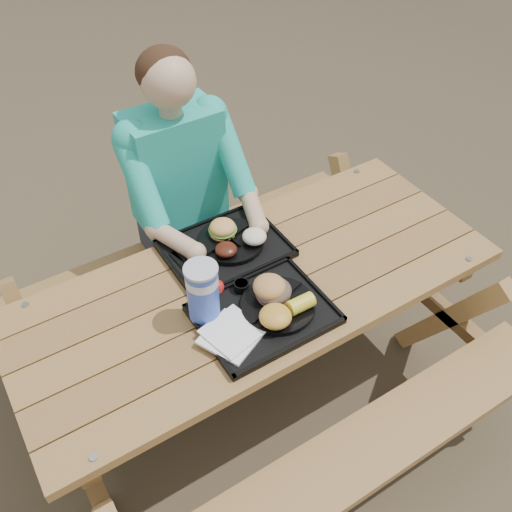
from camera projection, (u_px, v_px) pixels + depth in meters
ground at (256, 394)px, 2.61m from camera, size 60.00×60.00×0.00m
picnic_table at (256, 344)px, 2.35m from camera, size 1.80×1.49×0.75m
tray_near at (264, 315)px, 1.96m from camera, size 0.45×0.35×0.02m
tray_far at (225, 249)px, 2.20m from camera, size 0.45×0.35×0.02m
plate_near at (278, 305)px, 1.97m from camera, size 0.26×0.26×0.02m
plate_far at (231, 241)px, 2.20m from camera, size 0.26×0.26×0.02m
napkin_stack at (231, 336)px, 1.87m from camera, size 0.23×0.23×0.02m
soda_cup at (203, 293)px, 1.88m from camera, size 0.11×0.11×0.22m
condiment_bbq at (241, 286)px, 2.02m from camera, size 0.06×0.06×0.03m
condiment_mustard at (263, 280)px, 2.05m from camera, size 0.05×0.05×0.03m
sandwich at (274, 284)px, 1.94m from camera, size 0.12×0.12×0.13m
mac_cheese at (275, 316)px, 1.88m from camera, size 0.11×0.11×0.06m
corn_cob at (301, 304)px, 1.92m from camera, size 0.09×0.09×0.05m
cutlery_far at (188, 262)px, 2.13m from camera, size 0.07×0.17×0.01m
burger at (222, 225)px, 2.19m from camera, size 0.10×0.10×0.09m
baked_beans at (226, 249)px, 2.13m from camera, size 0.08×0.08×0.04m
potato_salad at (254, 236)px, 2.17m from camera, size 0.09×0.09×0.05m
diner at (182, 211)px, 2.55m from camera, size 0.48×0.84×1.28m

